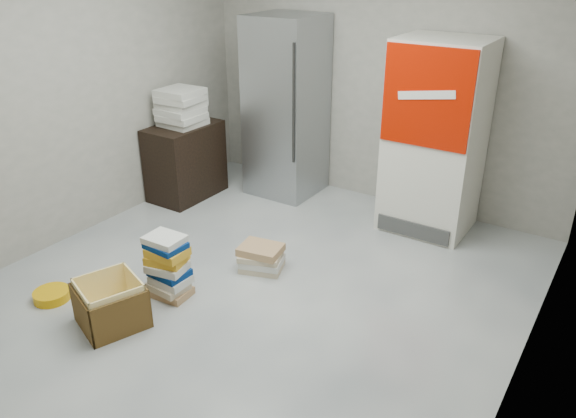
% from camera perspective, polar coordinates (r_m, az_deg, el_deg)
% --- Properties ---
extents(ground, '(5.00, 5.00, 0.00)m').
position_cam_1_polar(ground, '(4.41, -5.64, -9.67)').
color(ground, beige).
rests_on(ground, ground).
extents(room_shell, '(4.04, 5.04, 2.82)m').
position_cam_1_polar(room_shell, '(3.70, -6.83, 13.90)').
color(room_shell, '#A49E94').
rests_on(room_shell, ground).
extents(steel_fridge, '(0.70, 0.72, 1.90)m').
position_cam_1_polar(steel_fridge, '(6.08, -0.17, 10.28)').
color(steel_fridge, '#ADB1B6').
rests_on(steel_fridge, ground).
extents(coke_cooler, '(0.80, 0.73, 1.80)m').
position_cam_1_polar(coke_cooler, '(5.40, 14.72, 7.02)').
color(coke_cooler, silver).
rests_on(coke_cooler, ground).
extents(wood_shelf, '(0.50, 0.80, 0.80)m').
position_cam_1_polar(wood_shelf, '(6.20, -10.37, 4.81)').
color(wood_shelf, black).
rests_on(wood_shelf, ground).
extents(supply_box_stack, '(0.44, 0.44, 0.39)m').
position_cam_1_polar(supply_box_stack, '(6.01, -10.80, 10.11)').
color(supply_box_stack, silver).
rests_on(supply_box_stack, wood_shelf).
extents(phonebook_stack_main, '(0.35, 0.30, 0.52)m').
position_cam_1_polar(phonebook_stack_main, '(4.46, -12.08, -5.75)').
color(phonebook_stack_main, '#A98156').
rests_on(phonebook_stack_main, ground).
extents(phonebook_stack_side, '(0.43, 0.38, 0.22)m').
position_cam_1_polar(phonebook_stack_side, '(4.78, -2.73, -4.95)').
color(phonebook_stack_side, '#C3B191').
rests_on(phonebook_stack_side, ground).
extents(cardboard_box, '(0.56, 0.56, 0.35)m').
position_cam_1_polar(cardboard_box, '(4.31, -17.52, -9.42)').
color(cardboard_box, yellow).
rests_on(cardboard_box, ground).
extents(bucket_lid, '(0.37, 0.37, 0.07)m').
position_cam_1_polar(bucket_lid, '(4.80, -22.87, -8.07)').
color(bucket_lid, '#E4A106').
rests_on(bucket_lid, ground).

